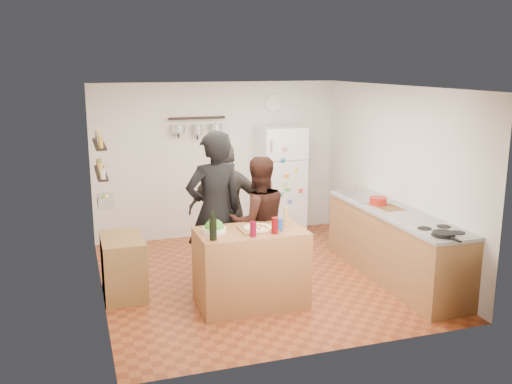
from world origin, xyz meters
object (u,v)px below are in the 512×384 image
object	(u,v)px
prep_island	(251,268)
person_back	(227,209)
wine_bottle	(213,229)
fridge	(280,182)
skillet	(444,234)
wall_clock	(274,103)
side_table	(124,266)
person_left	(214,212)
pepper_mill	(286,218)
counter_run	(394,245)
red_bowl	(378,201)
person_center	(258,222)
salad_bowl	(214,230)
salt_canister	(279,225)

from	to	relation	value
prep_island	person_back	xyz separation A→B (m)	(0.02, 1.11, 0.43)
wine_bottle	fridge	bearing A→B (deg)	56.74
person_back	skillet	distance (m)	2.80
wine_bottle	wall_clock	xyz separation A→B (m)	(1.80, 3.07, 1.12)
prep_island	side_table	distance (m)	1.59
person_left	person_back	bearing A→B (deg)	-129.60
wine_bottle	pepper_mill	bearing A→B (deg)	15.87
counter_run	side_table	distance (m)	3.48
red_bowl	pepper_mill	bearing A→B (deg)	-160.51
pepper_mill	red_bowl	distance (m)	1.64
fridge	wall_clock	distance (m)	1.29
skillet	pepper_mill	bearing A→B (deg)	147.06
prep_island	person_center	distance (m)	0.71
prep_island	person_center	size ratio (longest dim) A/B	0.75
counter_run	red_bowl	size ratio (longest dim) A/B	11.17
counter_run	side_table	size ratio (longest dim) A/B	3.29
pepper_mill	wine_bottle	bearing A→B (deg)	-164.13
red_bowl	wall_clock	xyz separation A→B (m)	(-0.70, 2.25, 1.18)
skillet	fridge	distance (m)	3.50
salad_bowl	wall_clock	bearing A→B (deg)	58.48
wine_bottle	counter_run	world-z (taller)	wine_bottle
person_left	fridge	bearing A→B (deg)	-138.53
pepper_mill	side_table	distance (m)	2.08
pepper_mill	person_back	bearing A→B (deg)	111.89
wine_bottle	skillet	size ratio (longest dim) A/B	1.00
prep_island	pepper_mill	distance (m)	0.71
person_back	salt_canister	bearing A→B (deg)	116.85
wall_clock	pepper_mill	bearing A→B (deg)	-106.82
person_back	prep_island	bearing A→B (deg)	102.99
salt_canister	side_table	bearing A→B (deg)	152.55
person_left	counter_run	bearing A→B (deg)	161.68
person_back	side_table	size ratio (longest dim) A/B	2.21
person_center	wall_clock	world-z (taller)	wall_clock
person_center	red_bowl	size ratio (longest dim) A/B	7.10
person_back	counter_run	bearing A→B (deg)	170.33
person_left	fridge	world-z (taller)	person_left
counter_run	salad_bowl	bearing A→B (deg)	-176.13
salad_bowl	wine_bottle	xyz separation A→B (m)	(-0.08, -0.27, 0.10)
wine_bottle	salad_bowl	bearing A→B (deg)	73.50
skillet	side_table	distance (m)	3.78
prep_island	wine_bottle	size ratio (longest dim) A/B	5.04
prep_island	wall_clock	bearing A→B (deg)	65.53
prep_island	pepper_mill	xyz separation A→B (m)	(0.45, 0.05, 0.55)
prep_island	person_center	bearing A→B (deg)	63.96
person_left	wall_clock	world-z (taller)	wall_clock
wall_clock	side_table	xyz separation A→B (m)	(-2.69, -2.09, -1.78)
counter_run	person_center	bearing A→B (deg)	169.68
pepper_mill	person_left	bearing A→B (deg)	143.64
wine_bottle	side_table	xyz separation A→B (m)	(-0.89, 0.98, -0.67)
pepper_mill	side_table	world-z (taller)	pepper_mill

